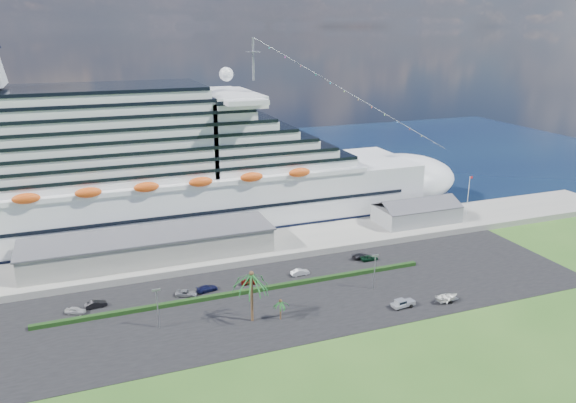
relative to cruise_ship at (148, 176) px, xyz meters
name	(u,v)px	position (x,y,z in m)	size (l,w,h in m)	color
ground	(306,321)	(21.53, -64.00, -16.69)	(420.00, 420.00, 0.00)	#2B551C
asphalt_lot	(286,298)	(21.53, -53.00, -16.63)	(140.00, 38.00, 0.12)	black
wharf	(248,248)	(21.53, -24.00, -15.79)	(240.00, 20.00, 1.80)	gray
water	(183,172)	(21.53, 66.00, -16.68)	(420.00, 160.00, 0.02)	black
cruise_ship	(148,176)	(0.00, 0.00, 0.00)	(191.00, 38.00, 54.00)	silver
terminal_building	(150,246)	(-3.47, -24.00, -11.68)	(61.00, 15.00, 6.30)	gray
port_shed	(417,213)	(73.53, -24.00, -12.30)	(24.00, 12.31, 7.37)	gray
flagpole	(468,194)	(91.57, -24.00, -8.43)	(1.08, 0.16, 12.00)	silver
hedge	(245,292)	(13.53, -48.00, -16.12)	(88.00, 1.10, 0.90)	black
lamp_post_left	(157,303)	(-6.47, -56.00, -11.35)	(1.60, 0.35, 8.27)	gray
lamp_post_right	(375,267)	(41.53, -56.00, -11.35)	(1.60, 0.35, 8.27)	gray
palm_tall	(251,279)	(11.53, -60.00, -7.49)	(8.82, 8.82, 11.13)	#47301E
palm_short	(280,303)	(17.03, -61.50, -13.03)	(3.53, 3.53, 4.56)	#47301E
parked_car_0	(75,310)	(-21.74, -44.29, -15.86)	(1.69, 4.20, 1.43)	silver
parked_car_1	(96,304)	(-17.66, -42.95, -15.83)	(1.57, 4.50, 1.48)	black
parked_car_2	(186,293)	(1.22, -44.43, -15.91)	(2.20, 4.77, 1.33)	#919399
parked_car_3	(207,288)	(6.00, -43.88, -15.88)	(1.96, 4.82, 1.40)	#11143C
parked_car_4	(249,282)	(15.82, -43.80, -15.94)	(1.50, 3.72, 1.27)	maroon
parked_car_5	(300,272)	(28.66, -43.38, -15.83)	(1.57, 4.50, 1.48)	silver
parked_car_6	(369,258)	(48.37, -41.42, -15.94)	(2.10, 4.55, 1.27)	black
parked_car_7	(360,256)	(46.87, -39.50, -15.90)	(1.89, 4.65, 1.35)	black
pickup_truck	(403,303)	(42.84, -66.00, -15.59)	(5.30, 2.46, 1.80)	black
boat_trailer	(447,297)	(53.11, -67.35, -15.40)	(6.29, 4.36, 1.77)	gray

